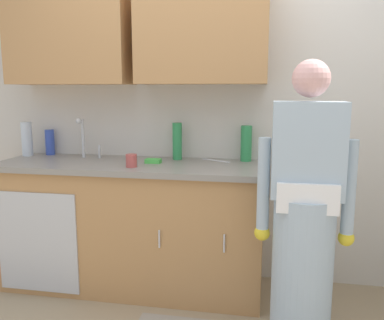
# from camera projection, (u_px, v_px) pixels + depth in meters

# --- Properties ---
(kitchen_wall_with_uppers) EXTENTS (4.80, 0.44, 2.70)m
(kitchen_wall_with_uppers) POSITION_uv_depth(u_px,v_px,m) (195.00, 88.00, 3.08)
(kitchen_wall_with_uppers) COLOR beige
(kitchen_wall_with_uppers) RESTS_ON ground
(counter_cabinet) EXTENTS (1.90, 0.62, 0.90)m
(counter_cabinet) POSITION_uv_depth(u_px,v_px,m) (133.00, 227.00, 3.04)
(counter_cabinet) COLOR #B27F4C
(counter_cabinet) RESTS_ON ground
(countertop) EXTENTS (1.96, 0.66, 0.04)m
(countertop) POSITION_uv_depth(u_px,v_px,m) (132.00, 165.00, 2.96)
(countertop) COLOR gray
(countertop) RESTS_ON counter_cabinet
(sink) EXTENTS (0.50, 0.36, 0.35)m
(sink) POSITION_uv_depth(u_px,v_px,m) (81.00, 163.00, 3.04)
(sink) COLOR #B7BABF
(sink) RESTS_ON counter_cabinet
(person_at_sink) EXTENTS (0.55, 0.34, 1.62)m
(person_at_sink) POSITION_uv_depth(u_px,v_px,m) (304.00, 229.00, 2.28)
(person_at_sink) COLOR white
(person_at_sink) RESTS_ON ground
(bottle_cleaner_spray) EXTENTS (0.08, 0.08, 0.27)m
(bottle_cleaner_spray) POSITION_uv_depth(u_px,v_px,m) (27.00, 139.00, 3.25)
(bottle_cleaner_spray) COLOR silver
(bottle_cleaner_spray) RESTS_ON countertop
(bottle_dish_liquid) EXTENTS (0.07, 0.07, 0.20)m
(bottle_dish_liquid) POSITION_uv_depth(u_px,v_px,m) (50.00, 142.00, 3.31)
(bottle_dish_liquid) COLOR #334CB2
(bottle_dish_liquid) RESTS_ON countertop
(bottle_water_short) EXTENTS (0.07, 0.07, 0.28)m
(bottle_water_short) POSITION_uv_depth(u_px,v_px,m) (177.00, 141.00, 3.07)
(bottle_water_short) COLOR #2D8C4C
(bottle_water_short) RESTS_ON countertop
(bottle_soap) EXTENTS (0.08, 0.08, 0.26)m
(bottle_soap) POSITION_uv_depth(u_px,v_px,m) (246.00, 143.00, 3.01)
(bottle_soap) COLOR #2D8C4C
(bottle_soap) RESTS_ON countertop
(cup_by_sink) EXTENTS (0.08, 0.08, 0.09)m
(cup_by_sink) POSITION_uv_depth(u_px,v_px,m) (131.00, 161.00, 2.79)
(cup_by_sink) COLOR #B24C47
(cup_by_sink) RESTS_ON countertop
(knife_on_counter) EXTENTS (0.22, 0.14, 0.01)m
(knife_on_counter) POSITION_uv_depth(u_px,v_px,m) (216.00, 160.00, 3.04)
(knife_on_counter) COLOR silver
(knife_on_counter) RESTS_ON countertop
(sponge) EXTENTS (0.11, 0.07, 0.03)m
(sponge) POSITION_uv_depth(u_px,v_px,m) (153.00, 161.00, 2.95)
(sponge) COLOR #4CBF4C
(sponge) RESTS_ON countertop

